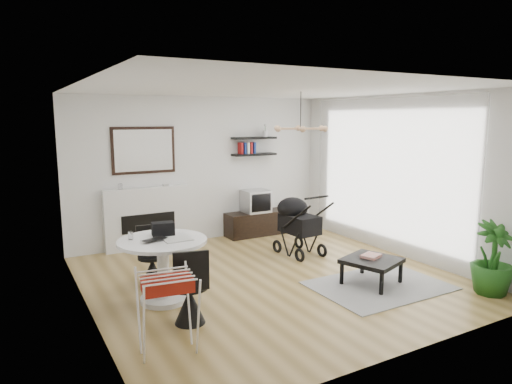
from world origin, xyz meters
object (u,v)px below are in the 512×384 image
coffee_table (372,261)px  tv_console (257,223)px  dining_table (163,261)px  crt_tv (256,201)px  potted_plant (493,258)px  drying_rack (168,312)px  stroller (297,227)px  fireplace (147,210)px

coffee_table → tv_console: bearing=91.1°
dining_table → coffee_table: size_ratio=1.25×
crt_tv → potted_plant: (1.22, -4.20, -0.20)m
drying_rack → stroller: stroller is taller
coffee_table → fireplace: bearing=123.7°
drying_rack → potted_plant: bearing=-0.3°
fireplace → potted_plant: bearing=-52.4°
drying_rack → potted_plant: 4.28m
crt_tv → drying_rack: crt_tv is taller
fireplace → potted_plant: (3.35, -4.36, -0.20)m
stroller → potted_plant: 3.02m
stroller → potted_plant: bearing=-70.9°
crt_tv → coffee_table: (0.08, -3.16, -0.36)m
tv_console → coffee_table: (0.06, -3.17, 0.09)m
drying_rack → stroller: size_ratio=0.76×
stroller → coffee_table: stroller is taller
fireplace → stroller: size_ratio=2.00×
fireplace → stroller: 2.68m
crt_tv → dining_table: 3.53m
tv_console → potted_plant: potted_plant is taller
fireplace → dining_table: (-0.52, -2.48, -0.15)m
fireplace → tv_console: bearing=-4.1°
fireplace → tv_console: 2.20m
crt_tv → dining_table: crt_tv is taller
coffee_table → potted_plant: size_ratio=0.91×
potted_plant → crt_tv: bearing=106.1°
drying_rack → stroller: bearing=43.3°
tv_console → potted_plant: (1.20, -4.20, 0.25)m
crt_tv → drying_rack: size_ratio=0.61×
tv_console → drying_rack: drying_rack is taller
dining_table → coffee_table: 2.86m
dining_table → potted_plant: size_ratio=1.14×
dining_table → potted_plant: potted_plant is taller
crt_tv → stroller: bearing=-89.7°
drying_rack → coffee_table: bearing=15.9°
dining_table → drying_rack: 1.34m
crt_tv → dining_table: size_ratio=0.45×
crt_tv → potted_plant: potted_plant is taller
dining_table → stroller: bearing=18.5°
tv_console → fireplace: bearing=175.9°
tv_console → drying_rack: 4.73m
tv_console → dining_table: dining_table is taller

